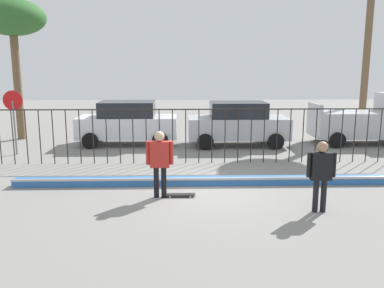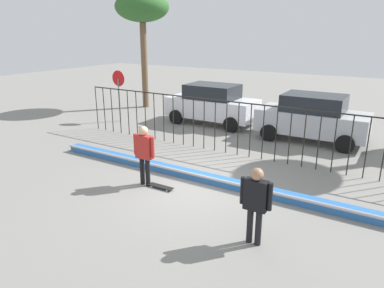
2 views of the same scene
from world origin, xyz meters
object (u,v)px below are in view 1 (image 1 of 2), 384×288
at_px(parked_car_silver, 238,123).
at_px(pickup_truck, 371,121).
at_px(camera_operator, 321,170).
at_px(palm_tree_short, 12,20).
at_px(skateboarder, 160,158).
at_px(skateboard, 180,195).
at_px(parked_car_white, 128,122).
at_px(stop_sign, 14,113).

distance_m(parked_car_silver, pickup_truck, 5.96).
xyz_separation_m(camera_operator, parked_car_silver, (-0.81, 8.25, -0.06)).
bearing_deg(palm_tree_short, skateboarder, -51.84).
distance_m(skateboard, parked_car_white, 7.82).
bearing_deg(camera_operator, stop_sign, -22.12).
relative_size(parked_car_white, palm_tree_short, 0.67).
distance_m(camera_operator, parked_car_silver, 8.29).
bearing_deg(stop_sign, skateboard, -40.33).
relative_size(skateboard, stop_sign, 0.32).
height_order(parked_car_white, palm_tree_short, palm_tree_short).
distance_m(parked_car_white, palm_tree_short, 7.05).
bearing_deg(parked_car_white, skateboarder, -73.98).
xyz_separation_m(camera_operator, pickup_truck, (5.14, 8.46, 0.01)).
relative_size(skateboarder, camera_operator, 1.04).
bearing_deg(camera_operator, skateboard, -7.89).
height_order(camera_operator, palm_tree_short, palm_tree_short).
bearing_deg(skateboard, camera_operator, -15.84).
distance_m(camera_operator, stop_sign, 11.85).
distance_m(parked_car_white, parked_car_silver, 4.83).
xyz_separation_m(skateboard, camera_operator, (3.32, -1.22, 0.97)).
xyz_separation_m(camera_operator, parked_car_white, (-5.63, 8.63, -0.06)).
height_order(camera_operator, parked_car_white, parked_car_white).
height_order(pickup_truck, stop_sign, stop_sign).
distance_m(skateboard, pickup_truck, 11.18).
relative_size(camera_operator, stop_sign, 0.69).
distance_m(parked_car_white, pickup_truck, 10.77).
height_order(skateboard, palm_tree_short, palm_tree_short).
distance_m(skateboard, parked_car_silver, 7.52).
relative_size(parked_car_silver, pickup_truck, 0.91).
height_order(skateboarder, camera_operator, skateboarder).
bearing_deg(palm_tree_short, skateboard, -49.71).
xyz_separation_m(camera_operator, stop_sign, (-9.76, 6.69, 0.59)).
relative_size(skateboard, parked_car_silver, 0.19).
bearing_deg(skateboarder, parked_car_white, 77.67).
distance_m(parked_car_silver, stop_sign, 9.11).
bearing_deg(parked_car_silver, palm_tree_short, 169.42).
bearing_deg(stop_sign, skateboarder, -42.90).
bearing_deg(palm_tree_short, parked_car_silver, -10.53).
bearing_deg(skateboard, stop_sign, 144.03).
relative_size(pickup_truck, palm_tree_short, 0.73).
height_order(parked_car_silver, pickup_truck, pickup_truck).
relative_size(skateboarder, parked_car_white, 0.42).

